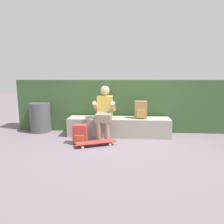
% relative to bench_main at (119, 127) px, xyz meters
% --- Properties ---
extents(ground_plane, '(24.00, 24.00, 0.00)m').
position_rel_bench_main_xyz_m(ground_plane, '(0.00, -0.28, -0.22)').
color(ground_plane, slate).
extents(bench_main, '(2.37, 0.49, 0.43)m').
position_rel_bench_main_xyz_m(bench_main, '(0.00, 0.00, 0.00)').
color(bench_main, '#A19B8B').
rests_on(bench_main, ground).
extents(person_skater, '(0.49, 0.62, 1.18)m').
position_rel_bench_main_xyz_m(person_skater, '(-0.32, -0.22, 0.42)').
color(person_skater, gold).
rests_on(person_skater, ground).
extents(skateboard_near_person, '(0.82, 0.49, 0.09)m').
position_rel_bench_main_xyz_m(skateboard_near_person, '(-0.44, -0.76, -0.14)').
color(skateboard_near_person, '#BC3833').
rests_on(skateboard_near_person, ground).
extents(backpack_on_bench, '(0.28, 0.23, 0.40)m').
position_rel_bench_main_xyz_m(backpack_on_bench, '(0.50, -0.01, 0.41)').
color(backpack_on_bench, '#A37A47').
rests_on(backpack_on_bench, bench_main).
extents(backpack_on_ground, '(0.28, 0.23, 0.40)m').
position_rel_bench_main_xyz_m(backpack_on_ground, '(-0.78, -0.64, -0.02)').
color(backpack_on_ground, '#B23833').
rests_on(backpack_on_ground, ground).
extents(hedge_row, '(5.96, 0.56, 1.30)m').
position_rel_bench_main_xyz_m(hedge_row, '(0.36, 0.60, 0.44)').
color(hedge_row, '#38572F').
rests_on(hedge_row, ground).
extents(trash_bin, '(0.52, 0.52, 0.74)m').
position_rel_bench_main_xyz_m(trash_bin, '(-2.00, 0.22, 0.15)').
color(trash_bin, '#4C4C51').
rests_on(trash_bin, ground).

